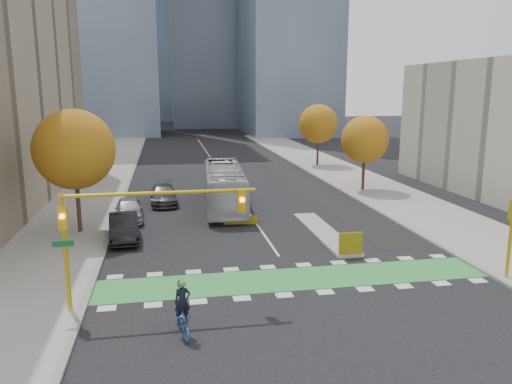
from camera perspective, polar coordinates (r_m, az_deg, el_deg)
name	(u,v)px	position (r m, az deg, el deg)	size (l,w,h in m)	color
ground	(303,290)	(24.39, 5.35, -11.12)	(300.00, 300.00, 0.00)	black
sidewalk_west	(77,206)	(43.27, -19.79, -1.52)	(7.00, 120.00, 0.15)	gray
sidewalk_east	(387,194)	(46.99, 14.69, -0.21)	(7.00, 120.00, 0.15)	gray
curb_west	(121,204)	(42.82, -15.17, -1.37)	(0.30, 120.00, 0.16)	gray
curb_east	(350,195)	(45.63, 10.70, -0.37)	(0.30, 120.00, 0.16)	gray
bike_crossing	(295,279)	(25.72, 4.44, -9.85)	(20.00, 3.00, 0.01)	green
centre_line	(216,166)	(62.64, -4.54, 2.97)	(0.15, 70.00, 0.01)	silver
bike_lane_paint	(295,178)	(54.23, 4.46, 1.61)	(2.50, 50.00, 0.01)	black
median_island	(324,232)	(33.60, 7.81, -4.60)	(1.60, 10.00, 0.16)	gray
hazard_board	(351,244)	(29.07, 10.78, -5.81)	(1.40, 0.12, 1.30)	yellow
tree_west	(74,150)	(34.33, -20.05, 4.58)	(5.20, 5.20, 8.22)	#332114
tree_east_near	(365,140)	(47.49, 12.32, 5.88)	(4.40, 4.40, 7.08)	#332114
tree_east_far	(318,124)	(62.63, 7.13, 7.73)	(4.80, 4.80, 7.65)	#332114
traffic_signal_west	(127,219)	(21.85, -14.54, -3.00)	(8.53, 0.56, 5.20)	#BF9914
traffic_signal_east	(512,227)	(27.74, 27.19, -3.61)	(0.35, 0.43, 4.10)	#BF9914
cyclist	(183,317)	(20.14, -8.35, -13.95)	(1.06, 2.06, 2.27)	#215098
bus	(224,186)	(40.44, -3.64, 0.68)	(2.93, 12.51, 3.49)	#B2B8BA
parked_car_a	(129,209)	(37.65, -14.32, -1.90)	(1.97, 4.89, 1.67)	#ABAAB0
parked_car_b	(124,227)	(32.82, -14.88, -3.92)	(1.76, 5.04, 1.66)	black
parked_car_c	(164,195)	(42.44, -10.51, -0.30)	(2.18, 5.37, 1.56)	#45454A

